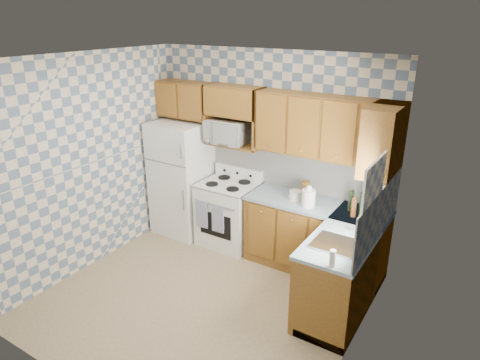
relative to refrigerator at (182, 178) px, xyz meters
name	(u,v)px	position (x,y,z in m)	size (l,w,h in m)	color
floor	(202,299)	(1.27, -1.25, -0.84)	(3.40, 3.40, 0.00)	#826F50
back_wall	(270,153)	(1.27, 0.35, 0.51)	(3.40, 0.02, 2.70)	slate
right_wall	(357,233)	(2.97, -1.25, 0.51)	(0.02, 3.20, 2.70)	slate
backsplash_back	(297,169)	(1.68, 0.34, 0.36)	(2.60, 0.01, 0.56)	white
backsplash_right	(379,214)	(2.96, -0.45, 0.36)	(0.01, 1.60, 0.56)	white
refrigerator	(182,178)	(0.00, 0.00, 0.00)	(0.75, 0.70, 1.68)	white
stove_body	(229,214)	(0.80, 0.03, -0.39)	(0.76, 0.65, 0.90)	white
cooktop	(228,184)	(0.80, 0.03, 0.07)	(0.76, 0.65, 0.03)	silver
backguard	(239,172)	(0.80, 0.30, 0.16)	(0.76, 0.08, 0.17)	white
dish_towel_left	(202,214)	(0.59, -0.32, -0.30)	(0.18, 0.03, 0.39)	navy
dish_towel_right	(218,219)	(0.86, -0.32, -0.30)	(0.18, 0.03, 0.39)	navy
base_cabinets_back	(314,238)	(2.10, 0.05, -0.40)	(1.75, 0.60, 0.88)	#61370D
base_cabinets_right	(345,270)	(2.67, -0.45, -0.40)	(0.60, 1.60, 0.88)	#61370D
countertop_back	(317,205)	(2.10, 0.05, 0.06)	(1.77, 0.63, 0.04)	slate
countertop_right	(348,233)	(2.67, -0.45, 0.06)	(0.63, 1.60, 0.04)	slate
upper_cabinets_back	(327,127)	(2.10, 0.19, 1.01)	(1.75, 0.33, 0.74)	#61370D
upper_cabinets_fridge	(186,99)	(-0.02, 0.19, 1.13)	(0.82, 0.33, 0.50)	#61370D
upper_cabinets_right	(383,140)	(2.81, 0.00, 1.01)	(0.33, 0.70, 0.74)	#61370D
microwave_shelf	(234,145)	(0.80, 0.19, 0.60)	(0.80, 0.33, 0.03)	#61370D
microwave	(227,132)	(0.71, 0.16, 0.77)	(0.57, 0.38, 0.31)	white
sink	(338,245)	(2.67, -0.80, 0.09)	(0.48, 0.40, 0.03)	#B7B7BC
window	(372,204)	(2.96, -0.80, 0.61)	(0.02, 0.66, 0.86)	white
bottle_0	(362,204)	(2.66, 0.01, 0.22)	(0.06, 0.06, 0.28)	black
bottle_1	(369,209)	(2.76, -0.05, 0.21)	(0.06, 0.06, 0.26)	black
bottle_2	(376,207)	(2.81, 0.05, 0.20)	(0.06, 0.06, 0.24)	#5B3015
bottle_3	(354,207)	(2.59, -0.07, 0.19)	(0.06, 0.06, 0.22)	#5B3015
bottle_4	(351,201)	(2.51, 0.07, 0.21)	(0.06, 0.06, 0.25)	black
knife_block	(306,189)	(1.90, 0.15, 0.19)	(0.10, 0.10, 0.22)	brown
electric_kettle	(308,198)	(2.04, -0.08, 0.19)	(0.17, 0.17, 0.21)	white
food_containers	(295,195)	(1.82, 0.02, 0.14)	(0.17, 0.17, 0.12)	beige
soap_bottle	(332,258)	(2.77, -1.20, 0.17)	(0.06, 0.06, 0.17)	beige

